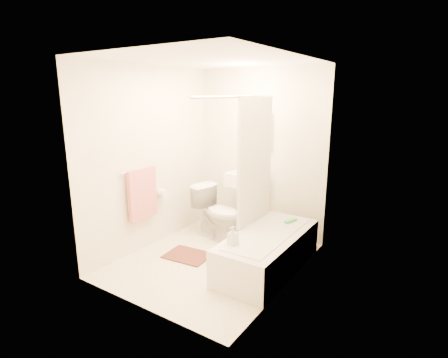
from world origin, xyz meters
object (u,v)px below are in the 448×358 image
Objects in this scene: toilet at (218,213)px; soap_bottle at (233,236)px; bath_mat at (188,255)px; sink at (247,201)px; bathtub at (268,251)px.

soap_bottle is at bearing -128.85° from toilet.
bath_mat is (0.01, -0.72, -0.36)m from toilet.
bathtub is (0.71, -0.75, -0.30)m from sink.
sink reaches higher than bathtub.
toilet is 0.81m from bath_mat.
toilet reaches higher than bathtub.
sink is (0.30, 0.32, 0.14)m from toilet.
bath_mat is at bearing -164.12° from bathtub.
soap_bottle reaches higher than bathtub.
bath_mat is (-0.29, -1.04, -0.50)m from sink.
bathtub is at bearing -103.88° from toilet.
sink is 1.35m from soap_bottle.
sink is at bearing 112.92° from soap_bottle.
sink reaches higher than soap_bottle.
bathtub is 1.06m from bath_mat.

